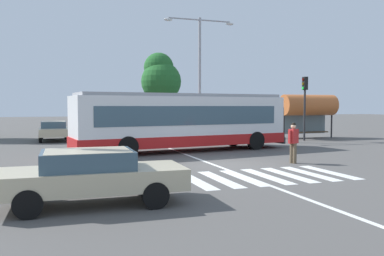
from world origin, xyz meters
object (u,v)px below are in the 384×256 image
parked_car_blue (234,127)px  background_tree_right (160,78)px  traffic_light_far_corner (305,98)px  parked_car_black (131,128)px  city_transit_bus (183,121)px  parked_car_champagne (54,130)px  parked_car_teal (199,127)px  pedestrian_crossing_street (293,140)px  parked_car_charcoal (94,129)px  bus_stop_shelter (308,106)px  twin_arm_street_lamp (200,64)px  parked_car_red (169,128)px  foreground_sedan (91,174)px

parked_car_blue → background_tree_right: size_ratio=0.62×
traffic_light_far_corner → parked_car_blue: bearing=118.9°
parked_car_black → city_transit_bus: bearing=-82.8°
parked_car_champagne → traffic_light_far_corner: 17.60m
parked_car_teal → pedestrian_crossing_street: bearing=-94.9°
parked_car_charcoal → bus_stop_shelter: 15.93m
bus_stop_shelter → twin_arm_street_lamp: twin_arm_street_lamp is taller
traffic_light_far_corner → bus_stop_shelter: size_ratio=1.03×
parked_car_charcoal → background_tree_right: background_tree_right is taller
parked_car_blue → traffic_light_far_corner: bearing=-61.1°
city_transit_bus → bus_stop_shelter: bus_stop_shelter is taller
parked_car_black → parked_car_blue: bearing=-1.6°
parked_car_charcoal → parked_car_red: size_ratio=0.99×
traffic_light_far_corner → bus_stop_shelter: traffic_light_far_corner is taller
city_transit_bus → parked_car_black: (-1.15, 9.05, -0.82)m
parked_car_champagne → parked_car_teal: 10.88m
foreground_sedan → parked_car_blue: bearing=56.5°
foreground_sedan → parked_car_champagne: size_ratio=1.01×
parked_car_red → bus_stop_shelter: bearing=-21.4°
parked_car_teal → background_tree_right: (-1.63, 5.84, 4.22)m
parked_car_blue → background_tree_right: (-4.35, 6.39, 4.22)m
city_transit_bus → parked_car_red: (1.74, 9.01, -0.82)m
city_transit_bus → twin_arm_street_lamp: twin_arm_street_lamp is taller
parked_car_red → parked_car_blue: size_ratio=1.01×
parked_car_charcoal → parked_car_blue: bearing=-2.7°
parked_car_teal → bus_stop_shelter: (7.16, -4.19, 1.65)m
parked_car_charcoal → parked_car_teal: bearing=0.3°
traffic_light_far_corner → parked_car_charcoal: bearing=157.1°
parked_car_charcoal → parked_car_red: 5.56m
pedestrian_crossing_street → parked_car_charcoal: pedestrian_crossing_street is taller
traffic_light_far_corner → bus_stop_shelter: (1.50, 1.69, -0.57)m
parked_car_charcoal → foreground_sedan: bearing=-95.4°
parked_car_teal → parked_car_black: bearing=-176.6°
pedestrian_crossing_street → parked_car_teal: size_ratio=0.38×
parked_car_champagne → parked_car_red: bearing=-0.7°
foreground_sedan → parked_car_black: 19.99m
parked_car_black → bus_stop_shelter: size_ratio=1.08×
parked_car_red → bus_stop_shelter: 10.59m
city_transit_bus → parked_car_champagne: (-6.56, 9.11, -0.82)m
pedestrian_crossing_street → parked_car_black: (-4.15, 14.89, -0.20)m
pedestrian_crossing_street → parked_car_champagne: (-9.56, 14.95, -0.20)m
foreground_sedan → parked_car_charcoal: 19.84m
pedestrian_crossing_street → traffic_light_far_corner: traffic_light_far_corner is taller
parked_car_blue → traffic_light_far_corner: traffic_light_far_corner is taller
parked_car_red → twin_arm_street_lamp: twin_arm_street_lamp is taller
city_transit_bus → parked_car_teal: bearing=65.3°
parked_car_blue → bus_stop_shelter: bearing=-39.3°
parked_car_champagne → parked_car_charcoal: (2.75, 0.23, 0.00)m
parked_car_champagne → parked_car_teal: same height
parked_car_blue → traffic_light_far_corner: (2.94, -5.33, 2.22)m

